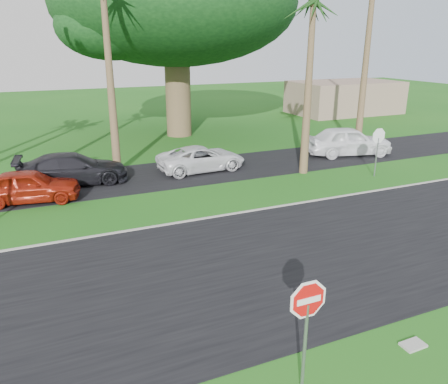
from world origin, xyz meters
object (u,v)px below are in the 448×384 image
at_px(car_red, 29,186).
at_px(car_pickup, 348,141).
at_px(stop_sign_near, 307,315).
at_px(car_dark, 73,169).
at_px(car_minivan, 202,159).
at_px(stop_sign_far, 378,142).

distance_m(car_red, car_pickup, 17.86).
relative_size(stop_sign_near, car_red, 0.63).
bearing_deg(car_red, car_dark, -36.27).
distance_m(car_minivan, car_pickup, 9.34).
distance_m(stop_sign_near, stop_sign_far, 15.91).
xyz_separation_m(stop_sign_near, car_minivan, (3.70, 15.49, -1.12)).
xyz_separation_m(stop_sign_far, car_pickup, (1.53, 4.11, -0.90)).
bearing_deg(stop_sign_near, car_minivan, 76.56).
bearing_deg(car_dark, stop_sign_near, -164.77).
bearing_deg(car_pickup, car_minivan, 101.46).
bearing_deg(car_dark, car_pickup, -87.22).
relative_size(stop_sign_far, car_pickup, 0.51).
bearing_deg(car_red, car_pickup, -76.43).
height_order(stop_sign_near, car_red, stop_sign_near).
xyz_separation_m(stop_sign_far, car_minivan, (-7.80, 4.49, -1.12)).
distance_m(stop_sign_near, car_pickup, 19.97).
distance_m(stop_sign_far, car_minivan, 9.07).
bearing_deg(car_pickup, stop_sign_far, 173.33).
bearing_deg(car_minivan, stop_sign_near, 163.33).
relative_size(stop_sign_near, stop_sign_far, 1.00).
bearing_deg(stop_sign_near, car_dark, 100.13).
bearing_deg(stop_sign_near, stop_sign_far, 43.73).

